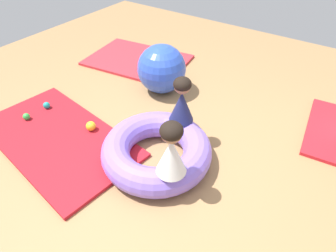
{
  "coord_description": "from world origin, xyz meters",
  "views": [
    {
      "loc": [
        1.11,
        -1.49,
        2.14
      ],
      "look_at": [
        -0.13,
        0.29,
        0.32
      ],
      "focal_mm": 30.35,
      "sensor_mm": 36.0,
      "label": 1
    }
  ],
  "objects_px": {
    "child_in_navy": "(182,100)",
    "play_ball_green": "(26,117)",
    "child_in_white": "(171,149)",
    "exercise_ball_large": "(162,69)",
    "inflatable_cushion": "(157,150)",
    "play_ball_yellow": "(91,126)",
    "play_ball_teal": "(47,105)"
  },
  "relations": [
    {
      "from": "exercise_ball_large",
      "to": "child_in_navy",
      "type": "bearing_deg",
      "value": -42.94
    },
    {
      "from": "child_in_navy",
      "to": "play_ball_green",
      "type": "xyz_separation_m",
      "value": [
        -1.66,
        -0.78,
        -0.44
      ]
    },
    {
      "from": "play_ball_teal",
      "to": "play_ball_green",
      "type": "bearing_deg",
      "value": -91.53
    },
    {
      "from": "inflatable_cushion",
      "to": "play_ball_green",
      "type": "height_order",
      "value": "inflatable_cushion"
    },
    {
      "from": "child_in_navy",
      "to": "play_ball_green",
      "type": "relative_size",
      "value": 6.21
    },
    {
      "from": "exercise_ball_large",
      "to": "play_ball_teal",
      "type": "bearing_deg",
      "value": -126.73
    },
    {
      "from": "play_ball_yellow",
      "to": "child_in_white",
      "type": "bearing_deg",
      "value": -7.73
    },
    {
      "from": "child_in_navy",
      "to": "child_in_white",
      "type": "bearing_deg",
      "value": -27.33
    },
    {
      "from": "child_in_white",
      "to": "play_ball_teal",
      "type": "height_order",
      "value": "child_in_white"
    },
    {
      "from": "play_ball_green",
      "to": "exercise_ball_large",
      "type": "bearing_deg",
      "value": 58.65
    },
    {
      "from": "child_in_navy",
      "to": "play_ball_green",
      "type": "bearing_deg",
      "value": -117.91
    },
    {
      "from": "inflatable_cushion",
      "to": "play_ball_yellow",
      "type": "xyz_separation_m",
      "value": [
        -0.87,
        -0.07,
        -0.05
      ]
    },
    {
      "from": "inflatable_cushion",
      "to": "play_ball_yellow",
      "type": "distance_m",
      "value": 0.87
    },
    {
      "from": "child_in_white",
      "to": "play_ball_yellow",
      "type": "bearing_deg",
      "value": 22.86
    },
    {
      "from": "child_in_white",
      "to": "play_ball_yellow",
      "type": "distance_m",
      "value": 1.29
    },
    {
      "from": "inflatable_cushion",
      "to": "child_in_navy",
      "type": "relative_size",
      "value": 2.21
    },
    {
      "from": "child_in_navy",
      "to": "play_ball_yellow",
      "type": "xyz_separation_m",
      "value": [
        -0.89,
        -0.48,
        -0.43
      ]
    },
    {
      "from": "inflatable_cushion",
      "to": "child_in_white",
      "type": "bearing_deg",
      "value": -35.21
    },
    {
      "from": "inflatable_cushion",
      "to": "child_in_navy",
      "type": "distance_m",
      "value": 0.56
    },
    {
      "from": "play_ball_teal",
      "to": "exercise_ball_large",
      "type": "distance_m",
      "value": 1.52
    },
    {
      "from": "play_ball_yellow",
      "to": "exercise_ball_large",
      "type": "distance_m",
      "value": 1.21
    },
    {
      "from": "child_in_white",
      "to": "exercise_ball_large",
      "type": "distance_m",
      "value": 1.73
    },
    {
      "from": "exercise_ball_large",
      "to": "inflatable_cushion",
      "type": "bearing_deg",
      "value": -56.61
    },
    {
      "from": "inflatable_cushion",
      "to": "child_in_white",
      "type": "relative_size",
      "value": 2.11
    },
    {
      "from": "child_in_white",
      "to": "exercise_ball_large",
      "type": "height_order",
      "value": "child_in_white"
    },
    {
      "from": "play_ball_teal",
      "to": "inflatable_cushion",
      "type": "bearing_deg",
      "value": 3.13
    },
    {
      "from": "inflatable_cushion",
      "to": "child_in_white",
      "type": "distance_m",
      "value": 0.57
    },
    {
      "from": "inflatable_cushion",
      "to": "play_ball_green",
      "type": "distance_m",
      "value": 1.68
    },
    {
      "from": "child_in_navy",
      "to": "play_ball_yellow",
      "type": "distance_m",
      "value": 1.1
    },
    {
      "from": "play_ball_teal",
      "to": "exercise_ball_large",
      "type": "bearing_deg",
      "value": 53.27
    },
    {
      "from": "child_in_navy",
      "to": "play_ball_yellow",
      "type": "bearing_deg",
      "value": -114.72
    },
    {
      "from": "play_ball_teal",
      "to": "child_in_navy",
      "type": "bearing_deg",
      "value": 16.72
    }
  ]
}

